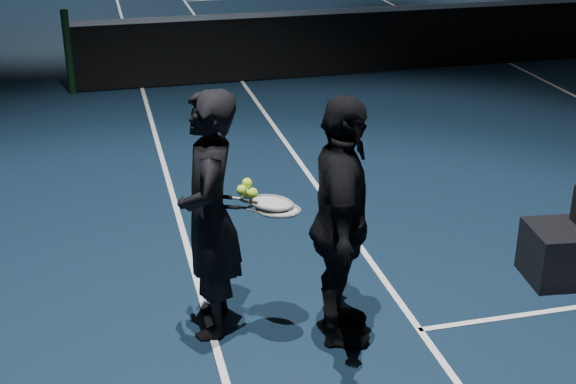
# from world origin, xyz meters

# --- Properties ---
(floor) EXTENTS (36.00, 36.00, 0.00)m
(floor) POSITION_xyz_m (0.00, 0.00, 0.00)
(floor) COLOR black
(floor) RESTS_ON ground
(court_lines) EXTENTS (10.98, 23.78, 0.01)m
(court_lines) POSITION_xyz_m (0.00, 0.00, 0.00)
(court_lines) COLOR white
(court_lines) RESTS_ON floor
(net_post_left) EXTENTS (0.10, 0.10, 1.10)m
(net_post_left) POSITION_xyz_m (-6.40, 0.00, 0.55)
(net_post_left) COLOR black
(net_post_left) RESTS_ON floor
(net_mesh) EXTENTS (12.80, 0.02, 0.86)m
(net_mesh) POSITION_xyz_m (0.00, 0.00, 0.45)
(net_mesh) COLOR black
(net_mesh) RESTS_ON floor
(net_tape) EXTENTS (12.80, 0.03, 0.07)m
(net_tape) POSITION_xyz_m (0.00, 0.00, 0.92)
(net_tape) COLOR white
(net_tape) RESTS_ON net_mesh
(player_a) EXTENTS (0.51, 0.68, 1.68)m
(player_a) POSITION_xyz_m (-5.46, -6.01, 0.84)
(player_a) COLOR black
(player_a) RESTS_ON floor
(player_b) EXTENTS (0.64, 1.05, 1.68)m
(player_b) POSITION_xyz_m (-4.67, -6.33, 0.84)
(player_b) COLOR black
(player_b) RESTS_ON floor
(racket_lower) EXTENTS (0.71, 0.46, 0.03)m
(racket_lower) POSITION_xyz_m (-5.04, -6.18, 0.91)
(racket_lower) COLOR black
(racket_lower) RESTS_ON player_a
(racket_upper) EXTENTS (0.71, 0.42, 0.10)m
(racket_upper) POSITION_xyz_m (-5.07, -6.13, 0.94)
(racket_upper) COLOR black
(racket_upper) RESTS_ON player_b
(tennis_balls) EXTENTS (0.12, 0.10, 0.12)m
(tennis_balls) POSITION_xyz_m (-5.22, -6.11, 1.04)
(tennis_balls) COLOR #D0F233
(tennis_balls) RESTS_ON racket_upper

